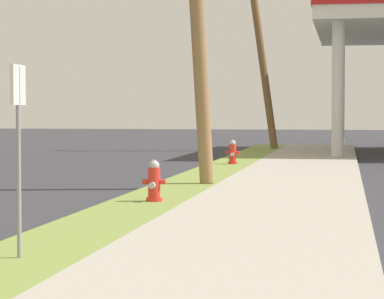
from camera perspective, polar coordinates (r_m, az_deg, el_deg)
name	(u,v)px	position (r m, az deg, el deg)	size (l,w,h in m)	color
fire_hydrant_second	(154,183)	(15.56, -2.51, -2.22)	(0.42, 0.38, 0.74)	red
fire_hydrant_third	(233,153)	(26.54, 2.68, -0.25)	(0.42, 0.37, 0.74)	red
utility_pole_background	(260,41)	(38.18, 4.46, 7.13)	(2.21, 1.02, 9.20)	brown
street_sign_post	(18,120)	(9.68, -11.34, 1.90)	(0.05, 0.36, 2.12)	gray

